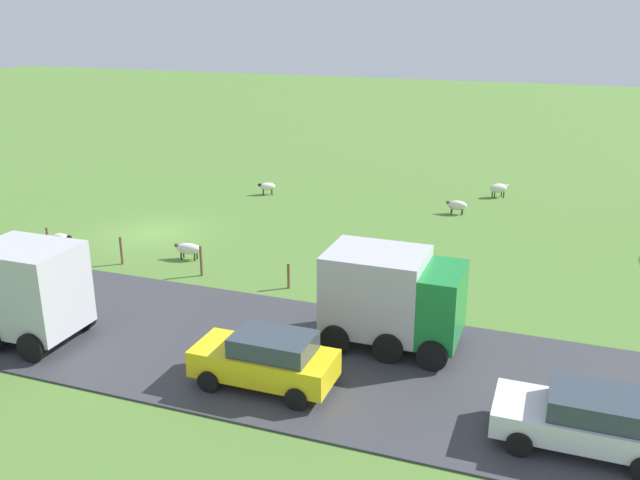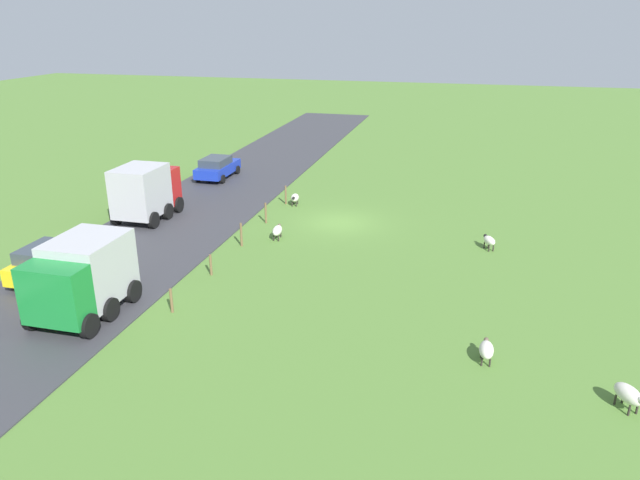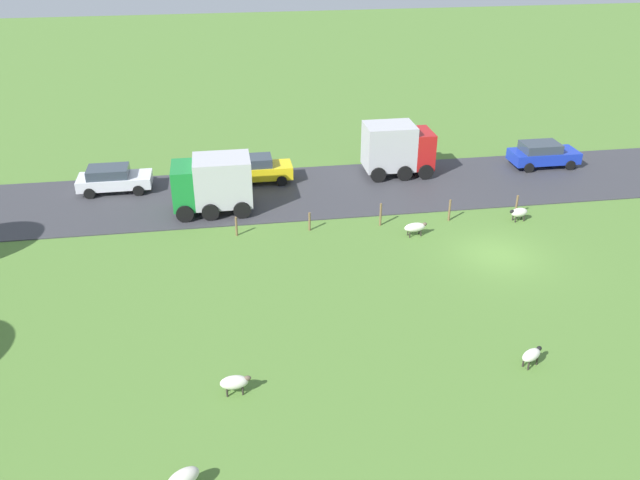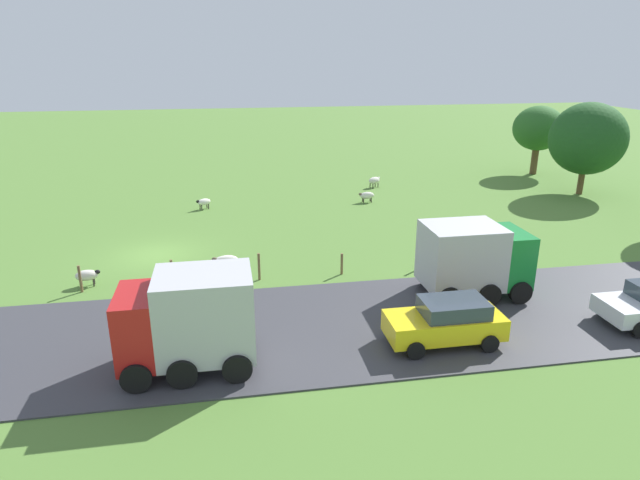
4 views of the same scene
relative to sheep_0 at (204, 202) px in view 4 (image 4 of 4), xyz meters
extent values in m
plane|color=#517A33|center=(8.58, -2.26, -0.50)|extent=(160.00, 160.00, 0.00)
cube|color=#38383D|center=(17.91, -2.26, -0.47)|extent=(8.00, 80.00, 0.06)
ellipsoid|color=silver|center=(-0.01, 0.02, 0.01)|extent=(0.83, 1.03, 0.45)
ellipsoid|color=black|center=(0.20, -0.37, 0.11)|extent=(0.28, 0.31, 0.20)
cylinder|color=#2D2823|center=(0.22, -0.15, -0.33)|extent=(0.07, 0.07, 0.34)
cylinder|color=#2D2823|center=(0.00, -0.26, -0.33)|extent=(0.07, 0.07, 0.34)
cylinder|color=#2D2823|center=(-0.02, 0.30, -0.33)|extent=(0.07, 0.07, 0.34)
cylinder|color=#2D2823|center=(-0.24, 0.19, -0.33)|extent=(0.07, 0.07, 0.34)
ellipsoid|color=silver|center=(-4.08, 12.96, 0.06)|extent=(1.02, 1.19, 0.55)
ellipsoid|color=silver|center=(-4.34, 13.39, 0.18)|extent=(0.29, 0.32, 0.20)
cylinder|color=#2D2823|center=(-4.36, 13.13, -0.32)|extent=(0.07, 0.07, 0.35)
cylinder|color=#2D2823|center=(-4.10, 13.28, -0.32)|extent=(0.07, 0.07, 0.35)
cylinder|color=#2D2823|center=(-4.05, 12.63, -0.32)|extent=(0.07, 0.07, 0.35)
cylinder|color=#2D2823|center=(-3.80, 12.78, -0.32)|extent=(0.07, 0.07, 0.35)
ellipsoid|color=silver|center=(11.27, 1.31, 0.00)|extent=(0.61, 1.21, 0.48)
ellipsoid|color=brown|center=(11.33, 0.76, 0.11)|extent=(0.21, 0.28, 0.20)
cylinder|color=#2D2823|center=(11.43, 1.01, -0.34)|extent=(0.07, 0.07, 0.32)
cylinder|color=#2D2823|center=(11.17, 0.98, -0.34)|extent=(0.07, 0.07, 0.32)
cylinder|color=#2D2823|center=(11.36, 1.64, -0.34)|extent=(0.07, 0.07, 0.32)
cylinder|color=#2D2823|center=(11.10, 1.62, -0.34)|extent=(0.07, 0.07, 0.32)
ellipsoid|color=silver|center=(0.18, 11.26, 0.00)|extent=(0.53, 1.04, 0.50)
ellipsoid|color=brown|center=(0.19, 10.78, 0.11)|extent=(0.19, 0.27, 0.20)
cylinder|color=#2D2823|center=(0.32, 10.99, -0.35)|extent=(0.07, 0.07, 0.31)
cylinder|color=#2D2823|center=(0.05, 10.98, -0.35)|extent=(0.07, 0.07, 0.31)
cylinder|color=#2D2823|center=(0.31, 11.55, -0.35)|extent=(0.07, 0.07, 0.31)
cylinder|color=#2D2823|center=(0.03, 11.54, -0.35)|extent=(0.07, 0.07, 0.31)
ellipsoid|color=silver|center=(12.13, -4.90, 0.01)|extent=(0.61, 1.03, 0.50)
ellipsoid|color=black|center=(12.07, -4.44, 0.12)|extent=(0.21, 0.28, 0.20)
cylinder|color=#2D2823|center=(11.96, -4.65, -0.34)|extent=(0.07, 0.07, 0.32)
cylinder|color=#2D2823|center=(12.23, -4.61, -0.34)|extent=(0.07, 0.07, 0.32)
cylinder|color=#2D2823|center=(12.02, -5.18, -0.34)|extent=(0.07, 0.07, 0.32)
cylinder|color=#2D2823|center=(12.29, -5.14, -0.34)|extent=(0.07, 0.07, 0.32)
cylinder|color=brown|center=(0.60, 27.50, 0.59)|extent=(0.44, 0.44, 2.17)
ellipsoid|color=#1E4C1E|center=(0.60, 27.50, 3.61)|extent=(5.37, 5.37, 5.17)
cylinder|color=brown|center=(-6.58, 27.94, 0.77)|extent=(0.57, 0.57, 2.53)
ellipsoid|color=#285B23|center=(-6.58, 27.94, 3.43)|extent=(4.22, 4.22, 3.73)
cylinder|color=brown|center=(12.78, -5.01, 0.12)|extent=(0.12, 0.12, 1.24)
cylinder|color=brown|center=(12.78, -1.10, 0.12)|extent=(0.12, 0.12, 1.25)
cylinder|color=brown|center=(12.78, 2.80, 0.15)|extent=(0.12, 0.12, 1.30)
cylinder|color=brown|center=(12.78, 6.71, 0.02)|extent=(0.12, 0.12, 1.04)
cylinder|color=brown|center=(12.78, 10.61, 0.03)|extent=(0.12, 0.12, 1.07)
cube|color=#197F33|center=(16.05, 13.33, 1.19)|extent=(2.53, 1.20, 2.30)
cube|color=#B2B2B7|center=(16.05, 11.15, 1.36)|extent=(2.53, 3.15, 2.65)
cylinder|color=black|center=(14.79, 13.33, 0.04)|extent=(0.30, 0.96, 0.96)
cylinder|color=black|center=(17.32, 13.33, 0.04)|extent=(0.30, 0.96, 0.96)
cylinder|color=black|center=(14.79, 11.94, 0.04)|extent=(0.30, 0.96, 0.96)
cylinder|color=black|center=(17.32, 11.94, 0.04)|extent=(0.30, 0.96, 0.96)
cylinder|color=black|center=(14.79, 10.21, 0.04)|extent=(0.30, 0.96, 0.96)
cylinder|color=black|center=(17.32, 10.21, 0.04)|extent=(0.30, 0.96, 0.96)
cube|color=#B21919|center=(19.89, -1.55, 1.19)|extent=(2.39, 1.20, 2.30)
cube|color=#B2B2B7|center=(19.89, 0.59, 1.45)|extent=(2.39, 3.09, 2.82)
cylinder|color=black|center=(21.08, -1.55, 0.04)|extent=(0.30, 0.96, 0.96)
cylinder|color=black|center=(18.69, -1.55, 0.04)|extent=(0.30, 0.96, 0.96)
cylinder|color=black|center=(21.08, -0.18, 0.04)|extent=(0.30, 0.96, 0.96)
cylinder|color=black|center=(18.69, -0.18, 0.04)|extent=(0.30, 0.96, 0.96)
cylinder|color=black|center=(21.08, 1.52, 0.04)|extent=(0.30, 0.96, 0.96)
cylinder|color=black|center=(18.69, 1.52, 0.04)|extent=(0.30, 0.96, 0.96)
cylinder|color=black|center=(20.78, 16.18, -0.12)|extent=(0.22, 0.64, 0.64)
cylinder|color=black|center=(18.86, 16.18, -0.12)|extent=(0.22, 0.64, 0.64)
cube|color=yellow|center=(19.89, 8.90, 0.27)|extent=(1.74, 4.17, 0.79)
cube|color=#333D47|center=(19.89, 9.21, 0.95)|extent=(1.53, 2.29, 0.56)
cylinder|color=black|center=(20.77, 7.55, -0.12)|extent=(0.22, 0.64, 0.64)
cylinder|color=black|center=(19.02, 7.55, -0.12)|extent=(0.22, 0.64, 0.64)
cylinder|color=black|center=(20.77, 10.25, -0.12)|extent=(0.22, 0.64, 0.64)
cylinder|color=black|center=(19.02, 10.25, -0.12)|extent=(0.22, 0.64, 0.64)
camera|label=1|loc=(35.89, 16.49, 10.05)|focal=38.40mm
camera|label=2|loc=(1.31, 30.40, 11.08)|focal=33.34mm
camera|label=3|loc=(-18.75, 11.14, 15.52)|focal=37.12mm
camera|label=4|loc=(36.33, 1.47, 9.49)|focal=30.70mm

